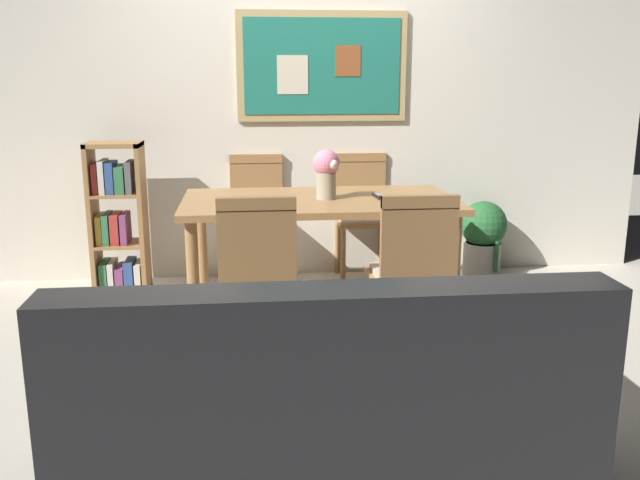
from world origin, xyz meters
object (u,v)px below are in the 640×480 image
dining_chair_far_right (362,205)px  potted_ivy (483,235)px  dining_chair_near_left (257,267)px  leather_couch (325,408)px  dining_table (319,213)px  bookshelf (118,223)px  tv_remote (379,196)px  dining_chair_far_left (257,208)px  dining_chair_near_right (413,265)px  flower_vase (326,170)px

dining_chair_far_right → potted_ivy: dining_chair_far_right is taller
dining_chair_near_left → leather_couch: size_ratio=0.51×
dining_table → dining_chair_near_left: dining_chair_near_left is taller
dining_chair_far_right → bookshelf: 1.73m
tv_remote → bookshelf: bearing=160.5°
potted_ivy → dining_chair_far_right: bearing=176.3°
dining_chair_far_left → potted_ivy: dining_chair_far_left is taller
tv_remote → dining_chair_near_right: bearing=-87.8°
leather_couch → bookshelf: 2.70m
dining_chair_far_left → tv_remote: size_ratio=5.72×
dining_chair_near_left → dining_chair_near_right: bearing=-2.2°
dining_chair_far_right → dining_chair_far_left: bearing=-179.0°
dining_chair_far_left → dining_chair_far_right: same height
bookshelf → potted_ivy: size_ratio=1.77×
dining_chair_near_left → tv_remote: bearing=45.3°
dining_chair_far_left → bookshelf: 0.97m
dining_table → bookshelf: size_ratio=1.59×
dining_chair_far_left → potted_ivy: (1.68, -0.05, -0.24)m
dining_chair_far_left → dining_chair_near_left: (-0.02, -1.58, 0.00)m
dining_chair_far_left → leather_couch: size_ratio=0.51×
dining_chair_far_right → flower_vase: (-0.36, -0.83, 0.38)m
dining_chair_near_right → dining_chair_far_left: 1.78m
leather_couch → tv_remote: leather_couch is taller
dining_chair_far_right → leather_couch: (-0.57, -2.67, -0.22)m
dining_chair_far_left → dining_table: bearing=-65.2°
leather_couch → dining_chair_far_right: bearing=78.0°
dining_chair_far_left → potted_ivy: size_ratio=1.55×
bookshelf → tv_remote: size_ratio=6.52×
leather_couch → bookshelf: bearing=115.2°
dining_table → flower_vase: (0.04, -0.01, 0.26)m
dining_chair_near_right → dining_table: bearing=116.2°
dining_chair_near_left → flower_vase: bearing=60.3°
flower_vase → tv_remote: size_ratio=1.87×
dining_table → tv_remote: 0.38m
dining_chair_near_right → dining_chair_far_right: (0.00, 1.62, 0.00)m
dining_chair_far_left → potted_ivy: 1.70m
dining_table → leather_couch: bearing=-95.3°
dining_chair_near_left → potted_ivy: 2.30m
dining_table → dining_chair_far_left: 0.89m
potted_ivy → dining_table: bearing=-149.9°
bookshelf → flower_vase: 1.55m
leather_couch → flower_vase: (0.21, 1.84, 0.60)m
dining_chair_near_right → tv_remote: size_ratio=5.72×
dining_chair_near_right → dining_chair_far_left: size_ratio=1.00×
dining_table → leather_couch: 1.89m
dining_chair_far_right → potted_ivy: size_ratio=1.55×
dining_chair_near_left → dining_chair_far_right: same height
dining_table → bookshelf: (-1.32, 0.59, -0.16)m
dining_chair_near_right → flower_vase: size_ratio=3.06×
dining_chair_far_left → dining_chair_near_right: bearing=-64.5°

